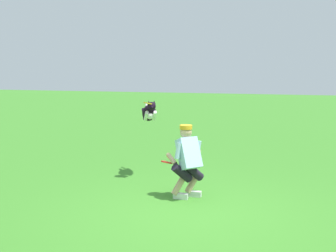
# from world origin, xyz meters

# --- Properties ---
(ground_plane) EXTENTS (60.00, 60.00, 0.00)m
(ground_plane) POSITION_xyz_m (0.00, 0.00, 0.00)
(ground_plane) COLOR #3B8128
(person) EXTENTS (0.71, 0.57, 1.29)m
(person) POSITION_xyz_m (0.20, -0.87, 0.70)
(person) COLOR silver
(person) RESTS_ON ground_plane
(dog) EXTENTS (0.55, 0.94, 0.56)m
(dog) POSITION_xyz_m (1.37, -2.26, 1.34)
(dog) COLOR black
(frisbee_flying) EXTENTS (0.28, 0.28, 0.09)m
(frisbee_flying) POSITION_xyz_m (1.27, -1.94, 1.56)
(frisbee_flying) COLOR yellow
(frisbee_held) EXTENTS (0.23, 0.24, 0.10)m
(frisbee_held) POSITION_xyz_m (0.59, -0.91, 0.61)
(frisbee_held) COLOR red
(frisbee_held) RESTS_ON person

